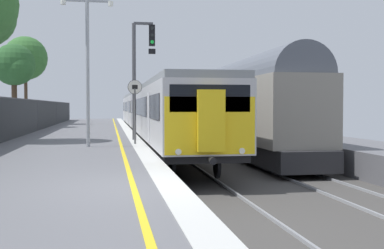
% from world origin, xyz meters
% --- Properties ---
extents(ground, '(17.40, 110.00, 1.21)m').
position_xyz_m(ground, '(2.64, 0.00, -0.61)').
color(ground, slate).
extents(commuter_train_at_platform, '(2.83, 41.20, 3.81)m').
position_xyz_m(commuter_train_at_platform, '(2.10, 24.59, 1.27)').
color(commuter_train_at_platform, '#B7B7BC').
rests_on(commuter_train_at_platform, ground).
extents(freight_train_adjacent_track, '(2.60, 28.15, 4.89)m').
position_xyz_m(freight_train_adjacent_track, '(6.10, 20.23, 1.68)').
color(freight_train_adjacent_track, '#232326').
rests_on(freight_train_adjacent_track, ground).
extents(signal_gantry, '(1.10, 0.24, 5.55)m').
position_xyz_m(signal_gantry, '(0.60, 13.54, 3.44)').
color(signal_gantry, '#47474C').
rests_on(signal_gantry, ground).
extents(speed_limit_sign, '(0.59, 0.08, 2.69)m').
position_xyz_m(speed_limit_sign, '(0.25, 10.91, 1.72)').
color(speed_limit_sign, '#59595B').
rests_on(speed_limit_sign, ground).
extents(platform_lamp_mid, '(2.00, 0.20, 5.78)m').
position_xyz_m(platform_lamp_mid, '(-1.63, 9.83, 3.40)').
color(platform_lamp_mid, '#93999E').
rests_on(platform_lamp_mid, ground).
extents(background_tree_centre, '(3.13, 3.19, 6.28)m').
position_xyz_m(background_tree_centre, '(-7.74, 28.65, 4.57)').
color(background_tree_centre, '#473323').
rests_on(background_tree_centre, ground).
extents(background_tree_right, '(3.82, 3.82, 7.73)m').
position_xyz_m(background_tree_right, '(-8.05, 35.32, 5.68)').
color(background_tree_right, '#473323').
rests_on(background_tree_right, ground).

